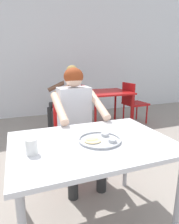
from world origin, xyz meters
TOP-DOWN VIEW (x-y plane):
  - back_wall at (0.00, 3.68)m, footprint 12.00×0.12m
  - table_foreground at (0.06, 0.09)m, footprint 1.15×0.83m
  - thali_tray at (0.11, 0.07)m, footprint 0.31×0.31m
  - drinking_cup at (-0.37, 0.04)m, footprint 0.07×0.07m
  - chair_foreground at (0.15, 0.99)m, footprint 0.39×0.41m
  - diner_foreground at (0.15, 0.77)m, footprint 0.49×0.55m
  - table_background_red at (1.25, 2.33)m, footprint 0.87×0.78m
  - chair_red_left at (0.62, 2.34)m, footprint 0.41×0.39m
  - chair_red_right at (1.83, 2.29)m, footprint 0.48×0.44m
  - patron_background at (0.46, 2.32)m, footprint 0.58×0.53m

SIDE VIEW (x-z plane):
  - chair_red_right at x=1.83m, z-range 0.06..0.92m
  - chair_foreground at x=0.15m, z-range 0.06..0.93m
  - chair_red_left at x=0.62m, z-range 0.08..0.93m
  - table_background_red at x=1.25m, z-range 0.27..0.97m
  - table_foreground at x=0.06m, z-range 0.29..1.02m
  - patron_background at x=0.46m, z-range 0.12..1.33m
  - diner_foreground at x=0.15m, z-range 0.11..1.34m
  - thali_tray at x=0.11m, z-range 0.72..0.75m
  - drinking_cup at x=-0.37m, z-range 0.73..0.83m
  - back_wall at x=0.00m, z-range 0.00..3.40m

